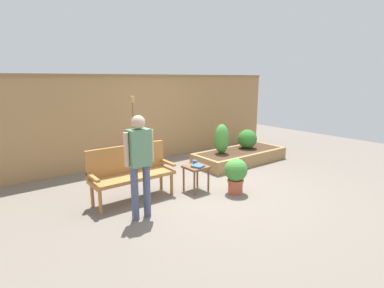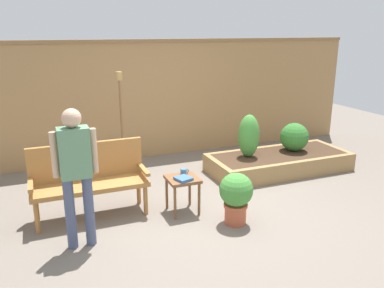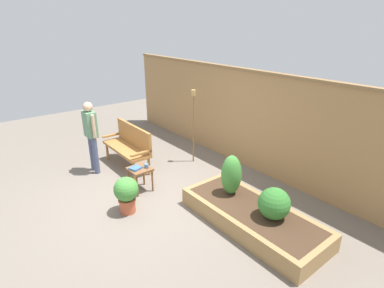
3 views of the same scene
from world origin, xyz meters
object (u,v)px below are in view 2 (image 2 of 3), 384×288
object	(u,v)px
potted_boxwood	(236,195)
shrub_far_corner	(294,137)
cup_on_table	(184,171)
tiki_torch	(121,106)
garden_bench	(89,175)
person_by_bench	(76,167)
book_on_table	(183,179)
side_table	(183,184)
shrub_near_bench	(249,136)

from	to	relation	value
potted_boxwood	shrub_far_corner	xyz separation A→B (m)	(1.91, 1.47, 0.16)
cup_on_table	shrub_far_corner	world-z (taller)	shrub_far_corner
shrub_far_corner	tiki_torch	distance (m)	2.99
garden_bench	cup_on_table	xyz separation A→B (m)	(1.19, -0.27, -0.03)
shrub_far_corner	person_by_bench	distance (m)	3.98
book_on_table	side_table	bearing A→B (deg)	59.33
garden_bench	tiki_torch	world-z (taller)	tiki_torch
side_table	cup_on_table	size ratio (longest dim) A/B	4.17
garden_bench	tiki_torch	size ratio (longest dim) A/B	0.85
potted_boxwood	garden_bench	bearing A→B (deg)	150.38
cup_on_table	tiki_torch	distance (m)	1.73
book_on_table	person_by_bench	distance (m)	1.42
book_on_table	shrub_near_bench	distance (m)	1.83
shrub_near_bench	tiki_torch	bearing A→B (deg)	159.60
cup_on_table	book_on_table	distance (m)	0.21
cup_on_table	book_on_table	bearing A→B (deg)	-112.50
shrub_far_corner	tiki_torch	bearing A→B (deg)	165.77
garden_bench	shrub_near_bench	distance (m)	2.70
shrub_near_bench	shrub_far_corner	world-z (taller)	shrub_near_bench
potted_boxwood	shrub_far_corner	bearing A→B (deg)	37.51
shrub_near_bench	shrub_far_corner	size ratio (longest dim) A/B	1.46
shrub_near_bench	person_by_bench	world-z (taller)	person_by_bench
garden_bench	cup_on_table	world-z (taller)	garden_bench
garden_bench	potted_boxwood	size ratio (longest dim) A/B	2.20
book_on_table	potted_boxwood	xyz separation A→B (m)	(0.52, -0.46, -0.12)
cup_on_table	tiki_torch	size ratio (longest dim) A/B	0.07
book_on_table	shrub_far_corner	xyz separation A→B (m)	(2.42, 1.00, 0.04)
shrub_far_corner	shrub_near_bench	bearing A→B (deg)	180.00
potted_boxwood	tiki_torch	distance (m)	2.50
cup_on_table	potted_boxwood	distance (m)	0.80
cup_on_table	potted_boxwood	world-z (taller)	potted_boxwood
book_on_table	garden_bench	bearing A→B (deg)	140.24
garden_bench	side_table	world-z (taller)	garden_bench
potted_boxwood	shrub_far_corner	distance (m)	2.41
garden_bench	book_on_table	size ratio (longest dim) A/B	7.41
side_table	cup_on_table	distance (m)	0.18
potted_boxwood	shrub_near_bench	xyz separation A→B (m)	(1.01, 1.47, 0.27)
book_on_table	shrub_near_bench	bearing A→B (deg)	16.24
potted_boxwood	shrub_near_bench	bearing A→B (deg)	55.45
garden_bench	side_table	distance (m)	1.21
cup_on_table	book_on_table	xyz separation A→B (m)	(-0.08, -0.19, -0.02)
potted_boxwood	person_by_bench	distance (m)	1.93
shrub_near_bench	tiki_torch	size ratio (longest dim) A/B	0.42
book_on_table	potted_boxwood	size ratio (longest dim) A/B	0.30
tiki_torch	person_by_bench	size ratio (longest dim) A/B	1.09
shrub_far_corner	tiki_torch	world-z (taller)	tiki_torch
garden_bench	potted_boxwood	distance (m)	1.88
potted_boxwood	tiki_torch	size ratio (longest dim) A/B	0.39
potted_boxwood	shrub_far_corner	world-z (taller)	shrub_far_corner
side_table	shrub_near_bench	world-z (taller)	shrub_near_bench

